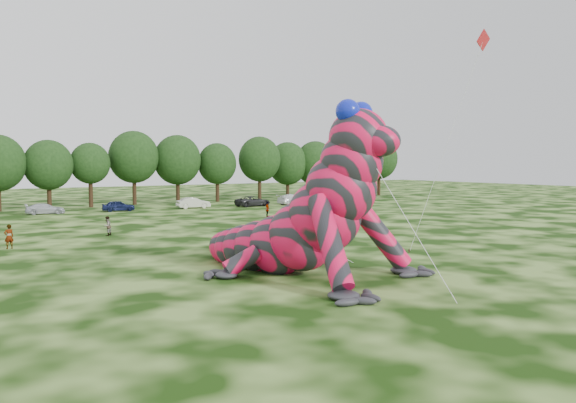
% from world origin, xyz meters
% --- Properties ---
extents(ground, '(240.00, 240.00, 0.00)m').
position_xyz_m(ground, '(0.00, 0.00, 0.00)').
color(ground, '#16330A').
rests_on(ground, ground).
extents(inflatable_gecko, '(21.55, 23.05, 9.20)m').
position_xyz_m(inflatable_gecko, '(-1.05, 5.60, 4.60)').
color(inflatable_gecko, '#E10E43').
rests_on(inflatable_gecko, ground).
extents(flying_kite, '(4.18, 3.44, 14.87)m').
position_xyz_m(flying_kite, '(12.91, 3.93, 13.00)').
color(flying_kite, red).
rests_on(flying_kite, ground).
extents(tree_8, '(6.14, 5.53, 8.94)m').
position_xyz_m(tree_8, '(-4.22, 56.99, 4.47)').
color(tree_8, black).
rests_on(tree_8, ground).
extents(tree_9, '(5.27, 4.74, 8.68)m').
position_xyz_m(tree_9, '(1.06, 57.35, 4.34)').
color(tree_9, black).
rests_on(tree_9, ground).
extents(tree_10, '(7.09, 6.38, 10.50)m').
position_xyz_m(tree_10, '(7.40, 58.58, 5.25)').
color(tree_10, black).
rests_on(tree_10, ground).
extents(tree_11, '(7.01, 6.31, 10.07)m').
position_xyz_m(tree_11, '(13.79, 58.20, 5.03)').
color(tree_11, black).
rests_on(tree_11, ground).
extents(tree_12, '(5.99, 5.39, 8.97)m').
position_xyz_m(tree_12, '(20.01, 57.74, 4.49)').
color(tree_12, black).
rests_on(tree_12, ground).
extents(tree_13, '(6.83, 6.15, 10.13)m').
position_xyz_m(tree_13, '(27.13, 57.13, 5.06)').
color(tree_13, black).
rests_on(tree_13, ground).
extents(tree_14, '(6.82, 6.14, 9.40)m').
position_xyz_m(tree_14, '(33.46, 58.72, 4.70)').
color(tree_14, black).
rests_on(tree_14, ground).
extents(tree_15, '(7.17, 6.45, 9.63)m').
position_xyz_m(tree_15, '(38.47, 57.77, 4.82)').
color(tree_15, black).
rests_on(tree_15, ground).
extents(tree_16, '(6.26, 5.63, 9.37)m').
position_xyz_m(tree_16, '(45.45, 59.37, 4.69)').
color(tree_16, black).
rests_on(tree_16, ground).
extents(tree_17, '(6.98, 6.28, 10.30)m').
position_xyz_m(tree_17, '(51.95, 56.66, 5.15)').
color(tree_17, black).
rests_on(tree_17, ground).
extents(car_3, '(4.48, 2.20, 1.25)m').
position_xyz_m(car_3, '(-5.93, 49.89, 0.63)').
color(car_3, '#BABDC3').
rests_on(car_3, ground).
extents(car_4, '(4.15, 2.22, 1.34)m').
position_xyz_m(car_4, '(2.38, 49.07, 0.67)').
color(car_4, '#131C47').
rests_on(car_4, ground).
extents(car_5, '(4.44, 1.84, 1.43)m').
position_xyz_m(car_5, '(11.94, 48.16, 0.71)').
color(car_5, beige).
rests_on(car_5, ground).
extents(car_6, '(5.20, 2.74, 1.39)m').
position_xyz_m(car_6, '(20.16, 46.86, 0.70)').
color(car_6, '#272729').
rests_on(car_6, ground).
extents(car_7, '(5.38, 2.65, 1.50)m').
position_xyz_m(car_7, '(26.69, 46.49, 0.75)').
color(car_7, white).
rests_on(car_7, ground).
extents(spectator_2, '(1.08, 1.15, 1.56)m').
position_xyz_m(spectator_2, '(13.16, 27.77, 0.78)').
color(spectator_2, gray).
rests_on(spectator_2, ground).
extents(spectator_0, '(0.70, 0.53, 1.73)m').
position_xyz_m(spectator_0, '(-12.71, 23.09, 0.86)').
color(spectator_0, gray).
rests_on(spectator_0, ground).
extents(spectator_1, '(0.99, 0.98, 1.61)m').
position_xyz_m(spectator_1, '(-5.01, 26.47, 0.81)').
color(spectator_1, gray).
rests_on(spectator_1, ground).
extents(spectator_5, '(0.79, 1.67, 1.73)m').
position_xyz_m(spectator_5, '(5.93, 18.63, 0.87)').
color(spectator_5, gray).
rests_on(spectator_5, ground).
extents(spectator_3, '(0.97, 1.04, 1.73)m').
position_xyz_m(spectator_3, '(13.94, 32.44, 0.86)').
color(spectator_3, gray).
rests_on(spectator_3, ground).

